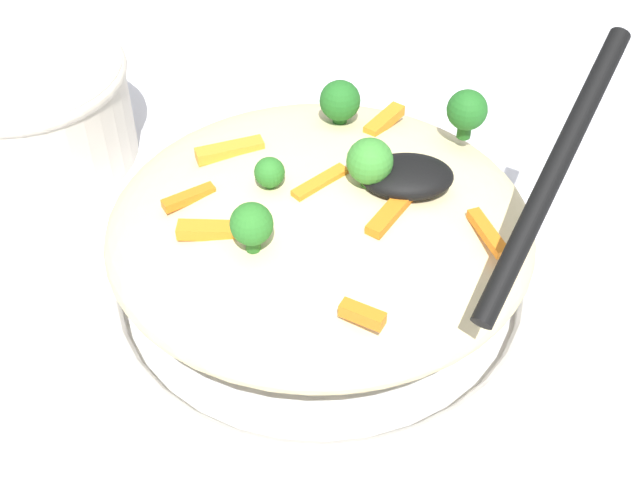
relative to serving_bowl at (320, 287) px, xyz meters
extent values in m
plane|color=silver|center=(0.00, 0.00, -0.03)|extent=(2.40, 2.40, 0.00)
cylinder|color=silver|center=(0.00, 0.00, -0.01)|extent=(0.28, 0.28, 0.03)
torus|color=silver|center=(0.00, 0.00, 0.01)|extent=(0.30, 0.30, 0.02)
torus|color=black|center=(0.00, 0.00, 0.02)|extent=(0.29, 0.29, 0.00)
ellipsoid|color=beige|center=(0.00, 0.00, 0.05)|extent=(0.27, 0.25, 0.07)
cube|color=orange|center=(-0.04, 0.03, 0.09)|extent=(0.03, 0.04, 0.01)
cube|color=orange|center=(-0.10, 0.04, 0.09)|extent=(0.02, 0.04, 0.01)
cube|color=orange|center=(0.06, 0.04, 0.09)|extent=(0.04, 0.01, 0.01)
cube|color=orange|center=(0.06, -0.04, 0.09)|extent=(0.04, 0.02, 0.01)
cube|color=orange|center=(0.08, 0.01, 0.09)|extent=(0.03, 0.02, 0.01)
cube|color=orange|center=(-0.04, -0.07, 0.09)|extent=(0.03, 0.03, 0.01)
cube|color=orange|center=(0.00, 0.00, 0.09)|extent=(0.04, 0.03, 0.01)
cube|color=orange|center=(-0.02, 0.10, 0.09)|extent=(0.03, 0.02, 0.01)
cylinder|color=#205B1C|center=(-0.02, -0.07, 0.09)|extent=(0.01, 0.01, 0.01)
sphere|color=#236B23|center=(-0.02, -0.07, 0.10)|extent=(0.03, 0.03, 0.03)
cylinder|color=#205B1C|center=(-0.10, -0.06, 0.09)|extent=(0.01, 0.01, 0.01)
sphere|color=#236B23|center=(-0.10, -0.06, 0.10)|extent=(0.03, 0.03, 0.03)
cylinder|color=#377928|center=(-0.03, 0.00, 0.09)|extent=(0.01, 0.01, 0.01)
sphere|color=#3D8E33|center=(-0.03, 0.00, 0.11)|extent=(0.03, 0.03, 0.03)
cylinder|color=#296820|center=(0.03, 0.00, 0.09)|extent=(0.01, 0.01, 0.01)
sphere|color=#2D7A28|center=(0.03, 0.00, 0.10)|extent=(0.02, 0.02, 0.02)
cylinder|color=#296820|center=(0.04, 0.05, 0.09)|extent=(0.01, 0.01, 0.01)
sphere|color=#2D7A28|center=(0.04, 0.05, 0.11)|extent=(0.02, 0.02, 0.02)
ellipsoid|color=black|center=(-0.05, 0.00, 0.10)|extent=(0.06, 0.04, 0.02)
cylinder|color=black|center=(-0.12, 0.05, 0.14)|extent=(0.10, 0.15, 0.09)
cylinder|color=beige|center=(0.23, -0.18, 0.02)|extent=(0.15, 0.15, 0.09)
torus|color=beige|center=(0.23, -0.18, 0.05)|extent=(0.16, 0.16, 0.01)
camera|label=1|loc=(0.01, 0.39, 0.42)|focal=47.95mm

